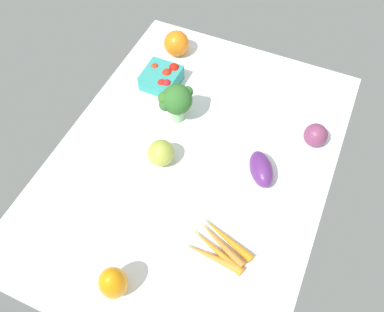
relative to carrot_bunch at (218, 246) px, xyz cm
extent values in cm
cube|color=white|center=(21.66, 16.46, -2.12)|extent=(104.00, 76.00, 2.00)
cone|color=orange|center=(3.05, -0.79, -0.03)|extent=(7.72, 16.77, 2.18)
cone|color=orange|center=(1.06, -0.27, -0.01)|extent=(8.81, 15.28, 2.21)
cone|color=orange|center=(-1.00, 0.26, 0.02)|extent=(7.96, 16.85, 2.28)
cone|color=orange|center=(-3.08, 0.80, 0.02)|extent=(2.84, 15.29, 2.27)
sphere|color=#7C375C|center=(41.76, -13.48, 2.32)|extent=(6.87, 6.87, 6.87)
sphere|color=orange|center=(60.43, 39.34, 3.17)|extent=(8.57, 8.57, 8.57)
ellipsoid|color=orange|center=(-19.14, 17.81, 3.86)|extent=(9.04, 9.04, 9.95)
ellipsoid|color=#592771|center=(24.70, -2.82, 1.89)|extent=(12.87, 11.23, 6.01)
sphere|color=#A0AB40|center=(17.97, 24.22, 2.69)|extent=(7.61, 7.61, 7.61)
cylinder|color=#91C68A|center=(33.92, 26.60, 1.52)|extent=(3.73, 3.73, 5.27)
sphere|color=#316B2A|center=(33.92, 26.60, 7.52)|extent=(8.99, 8.99, 8.99)
sphere|color=#29722F|center=(36.98, 24.71, 8.46)|extent=(3.49, 3.49, 3.49)
sphere|color=#386D28|center=(32.05, 29.67, 8.55)|extent=(3.84, 3.84, 3.84)
sphere|color=#2F692D|center=(31.26, 29.02, 6.98)|extent=(3.93, 3.93, 3.93)
cube|color=teal|center=(45.12, 37.57, 1.55)|extent=(11.08, 11.08, 5.33)
sphere|color=red|center=(45.75, 35.80, 3.61)|extent=(3.25, 3.25, 3.25)
sphere|color=red|center=(46.80, 40.61, 3.47)|extent=(2.82, 2.82, 2.82)
sphere|color=red|center=(48.69, 34.69, 3.82)|extent=(3.39, 3.39, 3.39)
sphere|color=red|center=(41.17, 35.37, 3.64)|extent=(2.92, 2.92, 2.92)
sphere|color=red|center=(41.54, 33.84, 4.00)|extent=(2.65, 2.65, 2.65)
camera|label=1|loc=(-39.01, -10.33, 96.72)|focal=38.83mm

